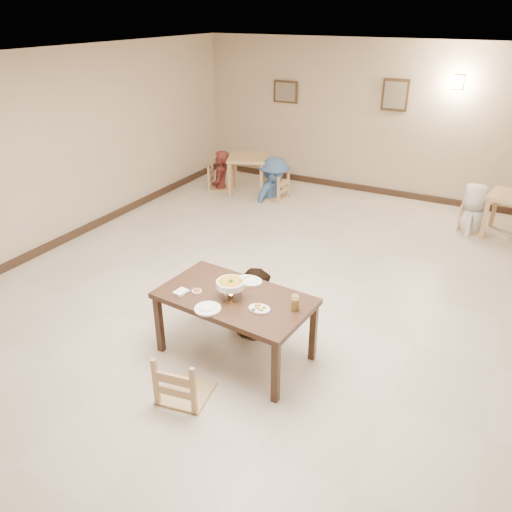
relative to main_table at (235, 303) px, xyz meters
The scene contains 27 objects.
floor 1.31m from the main_table, 92.22° to the left, with size 10.00×10.00×0.00m, color beige.
ceiling 2.57m from the main_table, 92.22° to the left, with size 10.00×10.00×0.00m, color silver.
wall_back 6.17m from the main_table, 90.41° to the left, with size 10.00×10.00×0.00m, color #C5AC91.
wall_left 4.27m from the main_table, 164.57° to the left, with size 10.00×10.00×0.00m, color #C5AC91.
baseboard_back 6.12m from the main_table, 90.41° to the left, with size 8.00×0.06×0.12m, color #322015.
baseboard_left 4.21m from the main_table, 164.46° to the left, with size 0.06×10.00×0.12m, color #322015.
picture_a 6.59m from the main_table, 110.28° to the left, with size 0.55×0.04×0.45m.
picture_b 6.21m from the main_table, 89.46° to the left, with size 0.50×0.04×0.60m.
wall_sconce 6.39m from the main_table, 79.22° to the left, with size 0.16×0.05×0.22m, color #FFD88C.
main_table is the anchor object (origin of this frame).
chair_far 0.72m from the main_table, 95.27° to the left, with size 0.43×0.43×0.92m.
chair_near 0.83m from the main_table, 98.60° to the right, with size 0.48×0.48×1.03m.
main_diner 0.59m from the main_table, 97.37° to the left, with size 0.78×0.61×1.60m, color gray.
curry_warmer 0.24m from the main_table, 122.99° to the right, with size 0.34×0.30×0.27m.
rice_plate_far 0.35m from the main_table, 92.06° to the left, with size 0.31×0.31×0.07m.
rice_plate_near 0.38m from the main_table, 106.94° to the right, with size 0.27×0.27×0.06m.
fried_plate 0.39m from the main_table, 18.03° to the right, with size 0.23×0.23×0.05m.
chili_dish 0.43m from the main_table, 163.80° to the right, with size 0.11×0.11×0.02m.
napkin_cutlery 0.59m from the main_table, 158.48° to the right, with size 0.16×0.23×0.03m.
drink_glass 0.69m from the main_table, ahead, with size 0.08×0.08×0.17m.
bg_table_left 5.47m from the main_table, 117.24° to the left, with size 1.01×1.01×0.77m.
bg_chair_ll 5.75m from the main_table, 123.15° to the left, with size 0.47×0.47×1.00m.
bg_chair_lr 5.15m from the main_table, 111.20° to the left, with size 0.47×0.47×0.99m.
bg_chair_rl 5.34m from the main_table, 69.28° to the left, with size 0.42×0.42×0.89m.
bg_diner_a 5.75m from the main_table, 123.15° to the left, with size 0.60×0.39×1.64m, color #5A201D.
bg_diner_b 5.15m from the main_table, 111.20° to the left, with size 1.10×0.63×1.70m, color #4970A3.
bg_diner_c 5.34m from the main_table, 69.28° to the left, with size 0.81×0.53×1.67m, color silver.
Camera 1 is at (2.37, -5.03, 3.53)m, focal length 35.00 mm.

